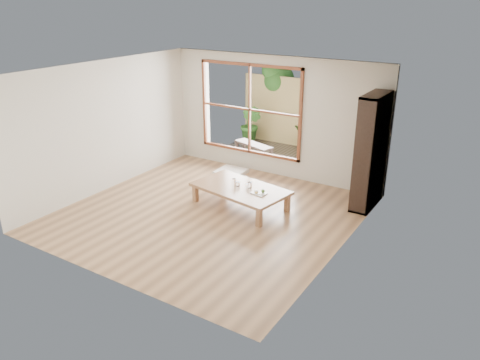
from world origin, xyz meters
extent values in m
plane|color=tan|center=(0.00, 0.00, 0.00)|extent=(5.00, 5.00, 0.00)
cube|color=#99714A|center=(0.31, 0.57, 0.36)|extent=(1.92, 1.28, 0.06)
cube|color=#99714A|center=(-0.55, 0.30, 0.17)|extent=(0.10, 0.10, 0.33)
cube|color=#99714A|center=(-0.41, 1.11, 0.17)|extent=(0.10, 0.10, 0.33)
cube|color=#99714A|center=(1.03, 0.03, 0.17)|extent=(0.10, 0.10, 0.33)
cube|color=#99714A|center=(1.16, 0.84, 0.17)|extent=(0.10, 0.10, 0.33)
cube|color=silver|center=(-0.78, 1.92, 0.04)|extent=(0.62, 0.62, 0.09)
cube|color=#2D1F19|center=(2.31, 1.90, 1.07)|extent=(0.34, 0.97, 2.14)
cylinder|color=silver|center=(0.17, 0.57, 0.46)|extent=(0.08, 0.08, 0.14)
cylinder|color=silver|center=(0.47, 0.64, 0.44)|extent=(0.08, 0.08, 0.11)
cylinder|color=silver|center=(0.43, 0.62, 0.43)|extent=(0.06, 0.06, 0.08)
cylinder|color=silver|center=(0.24, 0.60, 0.43)|extent=(0.07, 0.07, 0.09)
cube|color=white|center=(0.75, 0.49, 0.40)|extent=(0.30, 0.23, 0.02)
sphere|color=#416A2A|center=(0.82, 0.53, 0.44)|extent=(0.07, 0.07, 0.07)
cube|color=gold|center=(0.72, 0.45, 0.42)|extent=(0.05, 0.05, 0.02)
cube|color=beige|center=(0.68, 0.52, 0.42)|extent=(0.06, 0.06, 0.02)
cylinder|color=silver|center=(0.78, 0.43, 0.41)|extent=(0.16, 0.03, 0.01)
cube|color=#3E352D|center=(-0.60, 3.56, 0.00)|extent=(2.80, 2.00, 0.05)
cube|color=#2D1F19|center=(-0.92, 3.14, 0.34)|extent=(1.12, 0.64, 0.05)
cube|color=#2D1F19|center=(-1.43, 3.18, 0.17)|extent=(0.08, 0.08, 0.30)
cube|color=#2D1F19|center=(-1.35, 3.41, 0.17)|extent=(0.08, 0.08, 0.30)
cube|color=#2D1F19|center=(-0.48, 2.87, 0.17)|extent=(0.08, 0.08, 0.30)
cube|color=#2D1F19|center=(-0.40, 3.09, 0.17)|extent=(0.08, 0.08, 0.30)
cube|color=tan|center=(-0.60, 4.56, 0.90)|extent=(2.80, 0.06, 1.80)
imported|color=#346123|center=(0.10, 4.27, 0.48)|extent=(1.04, 0.98, 0.92)
imported|color=#346123|center=(-1.55, 4.06, 0.56)|extent=(0.64, 0.55, 1.06)
cylinder|color=#4C3D2D|center=(-1.30, 4.86, 0.80)|extent=(0.14, 0.14, 1.60)
sphere|color=#346123|center=(-1.18, 4.86, 1.65)|extent=(0.84, 0.84, 0.84)
sphere|color=#346123|center=(-1.45, 4.94, 1.45)|extent=(0.70, 0.70, 0.70)
sphere|color=#346123|center=(-1.27, 4.76, 1.90)|extent=(0.64, 0.64, 0.64)
camera|label=1|loc=(4.61, -6.31, 3.77)|focal=35.00mm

